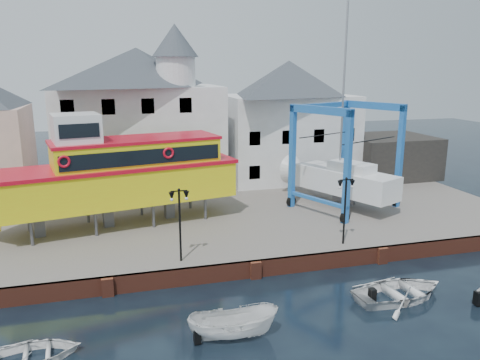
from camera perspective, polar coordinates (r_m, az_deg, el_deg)
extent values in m
plane|color=black|center=(26.93, 1.88, -11.85)|extent=(140.00, 140.00, 0.00)
cube|color=#615C56|center=(36.70, -3.15, -4.00)|extent=(44.00, 22.00, 1.00)
cube|color=brown|center=(26.83, 1.81, -10.78)|extent=(44.00, 0.25, 1.00)
cube|color=brown|center=(25.71, -15.82, -12.46)|extent=(0.60, 0.36, 1.00)
cube|color=brown|center=(26.68, 1.92, -10.92)|extent=(0.60, 0.36, 1.00)
cube|color=brown|center=(29.85, 16.95, -8.80)|extent=(0.60, 0.36, 1.00)
cube|color=silver|center=(42.24, -12.07, 5.01)|extent=(14.00, 8.00, 9.00)
pyramid|color=#393C43|center=(41.81, -12.49, 13.30)|extent=(14.00, 8.00, 3.20)
cube|color=black|center=(38.97, -19.60, -0.53)|extent=(1.00, 0.08, 1.20)
cube|color=black|center=(38.83, -15.19, -0.26)|extent=(1.00, 0.08, 1.20)
cube|color=black|center=(38.93, -10.78, 0.01)|extent=(1.00, 0.08, 1.20)
cube|color=black|center=(39.25, -6.41, 0.28)|extent=(1.00, 0.08, 1.20)
cube|color=black|center=(38.40, -19.95, 3.82)|extent=(1.00, 0.08, 1.20)
cube|color=black|center=(38.26, -15.47, 4.10)|extent=(1.00, 0.08, 1.20)
cube|color=black|center=(38.35, -10.98, 4.37)|extent=(1.00, 0.08, 1.20)
cube|color=black|center=(38.67, -6.53, 4.61)|extent=(1.00, 0.08, 1.20)
cube|color=black|center=(38.05, -20.31, 8.27)|extent=(1.00, 0.08, 1.20)
cube|color=black|center=(37.91, -15.75, 8.58)|extent=(1.00, 0.08, 1.20)
cube|color=black|center=(38.00, -11.18, 8.84)|extent=(1.00, 0.08, 1.20)
cube|color=black|center=(38.33, -6.65, 9.04)|extent=(1.00, 0.08, 1.20)
cylinder|color=silver|center=(39.69, -7.84, 12.92)|extent=(3.20, 3.20, 2.40)
cone|color=#393C43|center=(39.75, -7.96, 16.52)|extent=(3.80, 3.80, 2.60)
cube|color=silver|center=(45.72, 5.78, 5.23)|extent=(12.00, 8.00, 8.00)
pyramid|color=#393C43|center=(45.26, 5.95, 12.27)|extent=(12.00, 8.00, 3.20)
cube|color=black|center=(41.02, 1.78, 0.93)|extent=(1.00, 0.08, 1.20)
cube|color=black|center=(41.97, 5.71, 1.16)|extent=(1.00, 0.08, 1.20)
cube|color=black|center=(43.12, 9.44, 1.38)|extent=(1.00, 0.08, 1.20)
cube|color=black|center=(44.43, 12.96, 1.57)|extent=(1.00, 0.08, 1.20)
cube|color=black|center=(40.47, 1.81, 5.08)|extent=(1.00, 0.08, 1.20)
cube|color=black|center=(41.44, 5.80, 5.22)|extent=(1.00, 0.08, 1.20)
cube|color=black|center=(42.60, 9.59, 5.32)|extent=(1.00, 0.08, 1.20)
cube|color=black|center=(43.93, 13.17, 5.40)|extent=(1.00, 0.08, 1.20)
cube|color=black|center=(48.77, 17.64, 2.80)|extent=(8.00, 7.00, 4.00)
cylinder|color=black|center=(26.09, -7.32, -5.69)|extent=(0.12, 0.12, 4.00)
cube|color=black|center=(25.50, -7.46, -1.34)|extent=(0.90, 0.06, 0.06)
sphere|color=black|center=(25.48, -7.47, -1.18)|extent=(0.16, 0.16, 0.16)
cone|color=black|center=(25.52, -8.33, -1.98)|extent=(0.32, 0.32, 0.45)
sphere|color=white|center=(25.57, -8.32, -2.37)|extent=(0.18, 0.18, 0.18)
cone|color=black|center=(25.62, -6.56, -1.86)|extent=(0.32, 0.32, 0.45)
sphere|color=white|center=(25.67, -6.55, -2.25)|extent=(0.18, 0.18, 0.18)
cylinder|color=black|center=(29.06, 12.63, -3.90)|extent=(0.12, 0.12, 4.00)
cube|color=black|center=(28.53, 12.84, 0.03)|extent=(0.90, 0.06, 0.06)
sphere|color=black|center=(28.51, 12.85, 0.17)|extent=(0.16, 0.16, 0.16)
cone|color=black|center=(28.41, 12.10, -0.54)|extent=(0.32, 0.32, 0.45)
sphere|color=white|center=(28.45, 12.08, -0.90)|extent=(0.18, 0.18, 0.18)
cone|color=black|center=(28.78, 13.52, -0.44)|extent=(0.32, 0.32, 0.45)
sphere|color=white|center=(28.82, 13.50, -0.79)|extent=(0.18, 0.18, 0.18)
cylinder|color=#59595E|center=(31.12, -24.08, -5.91)|extent=(0.24, 0.24, 1.63)
cylinder|color=#59595E|center=(34.02, -24.37, -4.34)|extent=(0.24, 0.24, 1.63)
cylinder|color=#59595E|center=(31.44, -17.17, -5.12)|extent=(0.24, 0.24, 1.63)
cylinder|color=#59595E|center=(34.31, -18.05, -3.63)|extent=(0.24, 0.24, 1.63)
cylinder|color=#59595E|center=(32.21, -10.51, -4.28)|extent=(0.24, 0.24, 1.63)
cylinder|color=#59595E|center=(35.02, -11.92, -2.90)|extent=(0.24, 0.24, 1.63)
cylinder|color=#59595E|center=(33.39, -4.25, -3.45)|extent=(0.24, 0.24, 1.63)
cylinder|color=#59595E|center=(36.11, -6.10, -2.18)|extent=(0.24, 0.24, 1.63)
cube|color=#59595E|center=(32.58, -23.28, -4.99)|extent=(0.75, 0.66, 1.63)
cube|color=#59595E|center=(33.04, -15.78, -4.12)|extent=(0.75, 0.66, 1.63)
cube|color=#59595E|center=(34.05, -8.61, -3.23)|extent=(0.75, 0.66, 1.63)
cube|color=yellow|center=(32.71, -14.14, -0.55)|extent=(15.69, 7.09, 2.38)
cube|color=red|center=(32.43, -14.27, 1.68)|extent=(16.04, 7.32, 0.24)
cube|color=yellow|center=(32.53, -12.49, 3.18)|extent=(11.36, 5.79, 1.73)
cube|color=black|center=(30.74, -11.61, 2.73)|extent=(10.20, 2.15, 0.98)
cube|color=black|center=(34.31, -13.28, 3.76)|extent=(10.20, 2.15, 0.98)
cube|color=red|center=(32.38, -12.58, 4.86)|extent=(11.59, 5.94, 0.20)
cube|color=white|center=(31.56, -19.37, 5.83)|extent=(3.33, 3.33, 1.97)
cube|color=black|center=(30.13, -19.00, 5.69)|extent=(2.33, 0.53, 0.87)
torus|color=red|center=(29.80, -20.67, 2.12)|extent=(0.77, 0.30, 0.76)
torus|color=red|center=(31.11, -8.72, 3.29)|extent=(0.77, 0.30, 0.76)
cube|color=#1A63AC|center=(32.52, 12.97, 1.43)|extent=(0.52, 0.52, 7.84)
cylinder|color=black|center=(33.42, 12.65, -4.49)|extent=(0.83, 0.58, 0.78)
cube|color=#1A63AC|center=(35.86, 6.39, 2.80)|extent=(0.52, 0.52, 7.84)
cylinder|color=black|center=(36.67, 6.25, -2.62)|extent=(0.83, 0.58, 0.78)
cube|color=#1A63AC|center=(37.66, 18.90, 2.67)|extent=(0.52, 0.52, 7.84)
cylinder|color=black|center=(38.44, 18.50, -2.50)|extent=(0.83, 0.58, 0.78)
cube|color=#1A63AC|center=(40.57, 12.66, 3.81)|extent=(0.52, 0.52, 7.84)
cylinder|color=black|center=(41.30, 12.41, -1.02)|extent=(0.83, 0.58, 0.78)
cube|color=#1A63AC|center=(33.61, 9.77, 8.39)|extent=(2.66, 5.27, 0.55)
cube|color=#1A63AC|center=(34.78, 9.34, -2.37)|extent=(2.56, 5.22, 0.24)
cube|color=#1A63AC|center=(38.60, 16.02, 8.71)|extent=(2.66, 5.27, 0.55)
cube|color=#1A63AC|center=(39.63, 15.41, -0.72)|extent=(2.56, 5.22, 0.24)
cube|color=#1A63AC|center=(37.69, 9.94, 8.92)|extent=(6.29, 3.12, 0.39)
cube|color=white|center=(36.93, 12.64, -0.15)|extent=(5.81, 8.72, 1.79)
cone|color=white|center=(40.09, 7.05, 1.15)|extent=(3.09, 2.69, 2.58)
cube|color=#59595E|center=(37.25, 12.54, -2.08)|extent=(1.08, 1.95, 0.78)
cube|color=white|center=(36.34, 13.44, 1.58)|extent=(3.02, 3.80, 0.67)
cylinder|color=#99999E|center=(36.31, 12.52, 10.90)|extent=(0.21, 0.21, 12.32)
cube|color=black|center=(35.12, 15.52, 4.67)|extent=(5.63, 2.63, 0.05)
cube|color=black|center=(37.55, 10.49, 5.48)|extent=(5.63, 2.63, 0.05)
imported|color=white|center=(21.64, -0.82, -18.71)|extent=(4.13, 1.91, 1.54)
imported|color=white|center=(26.09, 18.87, -13.50)|extent=(5.34, 4.04, 1.04)
imported|color=white|center=(21.98, -23.99, -19.44)|extent=(4.02, 3.02, 0.79)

